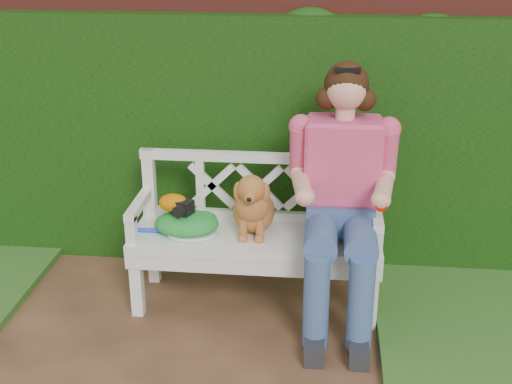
# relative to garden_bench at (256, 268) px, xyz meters

# --- Properties ---
(brick_wall) EXTENTS (10.00, 0.30, 2.20)m
(brick_wall) POSITION_rel_garden_bench_xyz_m (-0.36, 0.81, 0.86)
(brick_wall) COLOR maroon
(brick_wall) RESTS_ON ground
(ivy_hedge) EXTENTS (10.00, 0.18, 1.70)m
(ivy_hedge) POSITION_rel_garden_bench_xyz_m (-0.36, 0.59, 0.61)
(ivy_hedge) COLOR #205410
(ivy_hedge) RESTS_ON ground
(garden_bench) EXTENTS (1.64, 0.79, 0.48)m
(garden_bench) POSITION_rel_garden_bench_xyz_m (0.00, 0.00, 0.00)
(garden_bench) COLOR white
(garden_bench) RESTS_ON ground
(seated_woman) EXTENTS (0.83, 1.00, 1.56)m
(seated_woman) POSITION_rel_garden_bench_xyz_m (0.50, -0.02, 0.54)
(seated_woman) COLOR #E8477A
(seated_woman) RESTS_ON ground
(dog) EXTENTS (0.38, 0.44, 0.41)m
(dog) POSITION_rel_garden_bench_xyz_m (-0.02, 0.01, 0.45)
(dog) COLOR #B2822B
(dog) RESTS_ON garden_bench
(tennis_racket) EXTENTS (0.62, 0.41, 0.03)m
(tennis_racket) POSITION_rel_garden_bench_xyz_m (-0.41, -0.06, 0.25)
(tennis_racket) COLOR silver
(tennis_racket) RESTS_ON garden_bench
(green_bag) EXTENTS (0.39, 0.30, 0.13)m
(green_bag) POSITION_rel_garden_bench_xyz_m (-0.42, -0.04, 0.31)
(green_bag) COLOR #266D23
(green_bag) RESTS_ON garden_bench
(camera_item) EXTENTS (0.15, 0.13, 0.08)m
(camera_item) POSITION_rel_garden_bench_xyz_m (-0.44, -0.04, 0.41)
(camera_item) COLOR black
(camera_item) RESTS_ON green_bag
(baseball_glove) EXTENTS (0.18, 0.14, 0.11)m
(baseball_glove) POSITION_rel_garden_bench_xyz_m (-0.50, -0.02, 0.43)
(baseball_glove) COLOR #C36302
(baseball_glove) RESTS_ON green_bag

